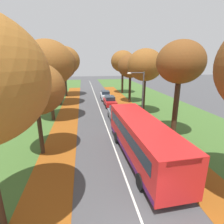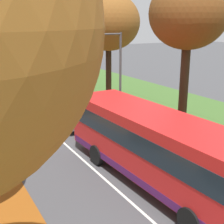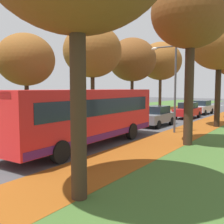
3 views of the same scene
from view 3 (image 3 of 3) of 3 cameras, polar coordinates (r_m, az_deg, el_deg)
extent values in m
cube|color=#3D6028|center=(30.95, -5.35, -0.52)|extent=(12.00, 90.00, 0.01)
cube|color=#8C4714|center=(23.45, -6.24, -2.33)|extent=(2.80, 60.00, 0.00)
cube|color=#8C4714|center=(18.78, 15.49, -4.34)|extent=(2.80, 60.00, 0.00)
cube|color=silver|center=(26.00, 10.33, -1.66)|extent=(0.12, 80.00, 0.01)
cylinder|color=#382619|center=(20.74, -17.99, 1.41)|extent=(0.32, 0.32, 3.57)
ellipsoid|color=brown|center=(20.82, -18.25, 10.76)|extent=(4.29, 4.29, 3.86)
cylinder|color=#382619|center=(26.89, -4.22, 3.53)|extent=(0.41, 0.41, 4.59)
ellipsoid|color=brown|center=(27.14, -4.29, 13.08)|extent=(5.89, 5.89, 5.31)
cylinder|color=#382619|center=(33.41, 4.37, 3.67)|extent=(0.40, 0.40, 4.39)
ellipsoid|color=brown|center=(33.60, 4.43, 11.27)|extent=(6.00, 6.00, 5.40)
cylinder|color=#422D1E|center=(40.05, 10.41, 4.11)|extent=(0.43, 0.43, 4.76)
ellipsoid|color=brown|center=(40.25, 10.52, 10.84)|extent=(6.22, 6.22, 5.60)
cylinder|color=#382619|center=(7.12, -7.33, 0.20)|extent=(0.44, 0.44, 4.87)
cylinder|color=#382619|center=(14.57, 16.39, 3.66)|extent=(0.49, 0.49, 5.44)
ellipsoid|color=brown|center=(15.10, 16.82, 20.10)|extent=(4.15, 4.15, 3.73)
cylinder|color=black|center=(22.30, 22.00, 3.16)|extent=(0.44, 0.44, 4.84)
ellipsoid|color=brown|center=(22.57, 22.37, 13.74)|extent=(4.61, 4.61, 4.15)
cylinder|color=#47474C|center=(18.43, 13.60, 4.86)|extent=(0.14, 0.14, 6.00)
cylinder|color=#47474C|center=(18.95, 11.47, 13.71)|extent=(1.60, 0.10, 0.10)
ellipsoid|color=silver|center=(19.27, 9.22, 13.45)|extent=(0.44, 0.28, 0.20)
cube|color=red|center=(13.92, -5.64, -0.30)|extent=(2.89, 10.49, 2.50)
cube|color=#19232D|center=(13.89, -5.66, 1.34)|extent=(2.88, 9.24, 0.80)
cube|color=#4C1951|center=(14.07, -5.60, -4.64)|extent=(2.90, 10.28, 0.32)
cylinder|color=black|center=(10.96, -11.25, -8.49)|extent=(0.34, 0.97, 0.96)
cylinder|color=black|center=(12.69, -19.05, -6.80)|extent=(0.34, 0.97, 0.96)
cylinder|color=black|center=(15.81, 4.28, -4.21)|extent=(0.34, 0.97, 0.96)
cylinder|color=black|center=(17.06, -2.76, -3.51)|extent=(0.34, 0.97, 0.96)
cube|color=slate|center=(21.65, 9.61, -1.23)|extent=(1.71, 4.20, 0.70)
cube|color=#19232D|center=(21.72, 9.80, 0.51)|extent=(1.45, 2.02, 0.60)
cylinder|color=black|center=(20.19, 10.03, -2.69)|extent=(0.22, 0.64, 0.64)
cylinder|color=black|center=(20.88, 6.13, -2.38)|extent=(0.22, 0.64, 0.64)
cylinder|color=black|center=(22.56, 12.80, -1.92)|extent=(0.22, 0.64, 0.64)
cylinder|color=black|center=(23.19, 9.22, -1.67)|extent=(0.22, 0.64, 0.64)
cube|color=#B21919|center=(27.94, 16.10, 0.06)|extent=(1.71, 4.20, 0.70)
cube|color=#19232D|center=(28.03, 16.23, 1.41)|extent=(1.45, 2.02, 0.60)
cylinder|color=black|center=(26.50, 16.78, -0.98)|extent=(0.22, 0.64, 0.64)
cylinder|color=black|center=(27.01, 13.63, -0.79)|extent=(0.22, 0.64, 0.64)
cylinder|color=black|center=(28.97, 18.38, -0.52)|extent=(0.22, 0.64, 0.64)
cylinder|color=black|center=(29.45, 15.46, -0.35)|extent=(0.22, 0.64, 0.64)
cube|color=#B7BABF|center=(32.94, 18.96, 0.73)|extent=(1.87, 4.27, 0.70)
cube|color=#19232D|center=(33.04, 19.07, 1.87)|extent=(1.53, 2.07, 0.60)
cylinder|color=black|center=(31.49, 19.54, -0.12)|extent=(0.25, 0.65, 0.64)
cylinder|color=black|center=(32.00, 16.88, 0.04)|extent=(0.25, 0.65, 0.64)
cylinder|color=black|center=(33.98, 20.88, 0.20)|extent=(0.25, 0.65, 0.64)
cylinder|color=black|center=(34.45, 18.39, 0.34)|extent=(0.25, 0.65, 0.64)
camera|label=1|loc=(13.72, -60.00, 19.93)|focal=28.00mm
camera|label=2|loc=(16.90, -52.30, 15.25)|focal=50.00mm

